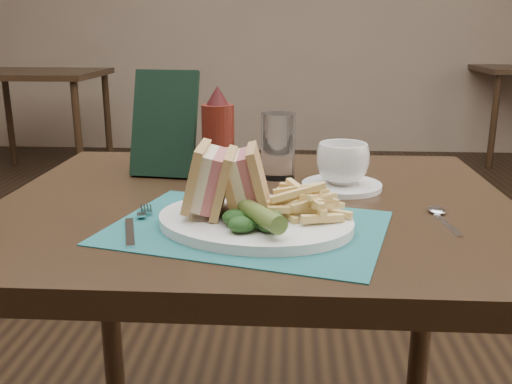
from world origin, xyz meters
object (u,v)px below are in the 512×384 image
table_main (255,383)px  sandwich_half_b (231,179)px  table_bg_left (41,124)px  ketchup_bottle (218,134)px  placemat (247,227)px  drinking_glass (278,146)px  sandwich_half_a (196,179)px  plate (255,221)px  saucer (342,186)px  check_presenter (165,124)px  coffee_cup (343,163)px

table_main → sandwich_half_b: size_ratio=8.86×
table_bg_left → ketchup_bottle: (1.66, -2.89, 0.47)m
placemat → table_bg_left: bearing=118.8°
drinking_glass → sandwich_half_a: bearing=-112.0°
plate → sandwich_half_a: 0.11m
saucer → check_presenter: 0.38m
table_main → coffee_cup: size_ratio=9.23×
sandwich_half_a → placemat: bearing=-14.3°
placemat → ketchup_bottle: 0.30m
ketchup_bottle → table_main: bearing=-57.2°
plate → coffee_cup: size_ratio=3.08×
table_bg_left → ketchup_bottle: size_ratio=4.84×
table_bg_left → sandwich_half_b: (1.71, -3.14, 0.44)m
drinking_glass → check_presenter: bearing=177.1°
drinking_glass → plate: bearing=-95.1°
table_main → coffee_cup: coffee_cup is taller
plate → coffee_cup: bearing=73.0°
sandwich_half_b → sandwich_half_a: bearing=-172.1°
table_main → saucer: 0.42m
plate → coffee_cup: coffee_cup is taller
table_main → plate: 0.41m
plate → ketchup_bottle: bearing=124.4°
table_main → placemat: (-0.00, -0.15, 0.38)m
table_main → table_bg_left: 3.48m
drinking_glass → coffee_cup: bearing=-31.7°
coffee_cup → drinking_glass: 0.14m
table_bg_left → ketchup_bottle: 3.37m
table_main → ketchup_bottle: bearing=122.8°
table_main → drinking_glass: bearing=77.2°
sandwich_half_a → drinking_glass: (0.12, 0.29, -0.01)m
table_main → check_presenter: check_presenter is taller
table_main → placemat: 0.41m
table_main → saucer: saucer is taller
sandwich_half_b → ketchup_bottle: size_ratio=0.55×
placemat → ketchup_bottle: bearing=105.7°
ketchup_bottle → check_presenter: (-0.11, 0.04, 0.01)m
table_bg_left → table_main: bearing=-60.0°
table_bg_left → saucer: bearing=-57.1°
plate → table_main: bearing=109.5°
sandwich_half_a → saucer: 0.33m
sandwich_half_b → placemat: bearing=-47.3°
coffee_cup → table_bg_left: bearing=122.9°
table_main → coffee_cup: bearing=26.9°
table_bg_left → placemat: 3.64m
table_bg_left → sandwich_half_b: 3.61m
plate → coffee_cup: 0.28m
table_bg_left → saucer: 3.52m
sandwich_half_a → check_presenter: check_presenter is taller
plate → check_presenter: check_presenter is taller
saucer → ketchup_bottle: 0.26m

